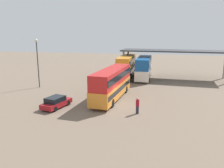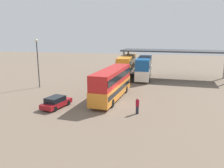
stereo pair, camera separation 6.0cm
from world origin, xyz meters
The scene contains 8 objects.
ground_plane centered at (0.00, 0.00, 0.00)m, with size 140.00×140.00×0.00m, color #716050.
double_decker_main centered at (-1.01, 2.64, 2.21)m, with size 3.31×11.51×4.02m.
parked_hatchback centered at (-6.64, -2.49, 0.67)m, with size 2.53×4.30×1.35m.
double_decker_near_canopy centered at (-1.31, 17.45, 2.38)m, with size 2.64×11.49×4.34m.
double_decker_mid_row centered at (2.07, 17.48, 2.27)m, with size 2.50×10.55×4.13m.
depot_canopy centered at (7.69, 19.19, 5.07)m, with size 20.55×6.80×5.43m.
lamppost_tall centered at (-13.93, 6.38, 4.88)m, with size 0.44×0.44×7.74m.
pedestrian_waiting centered at (2.94, -2.52, 0.92)m, with size 0.38×0.38×1.83m.
Camera 1 is at (5.16, -25.70, 8.56)m, focal length 35.85 mm.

